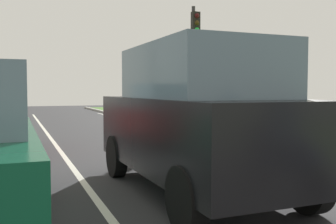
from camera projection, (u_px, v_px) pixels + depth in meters
ground_plane at (84, 147)px, 10.92m from camera, size 60.00×60.00×0.00m
lane_line_center at (58, 148)px, 10.67m from camera, size 0.12×32.00×0.01m
lane_line_right_edge at (199, 141)px, 12.24m from camera, size 0.12×32.00×0.01m
grass_verge_right at (320, 134)px, 14.04m from camera, size 9.00×48.00×0.06m
curb_right at (213, 138)px, 12.42m from camera, size 0.24×48.00×0.12m
car_suv_ahead at (197, 118)px, 6.00m from camera, size 2.02×4.52×2.28m
traffic_light_near_right at (195, 47)px, 15.64m from camera, size 0.32×0.50×4.99m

